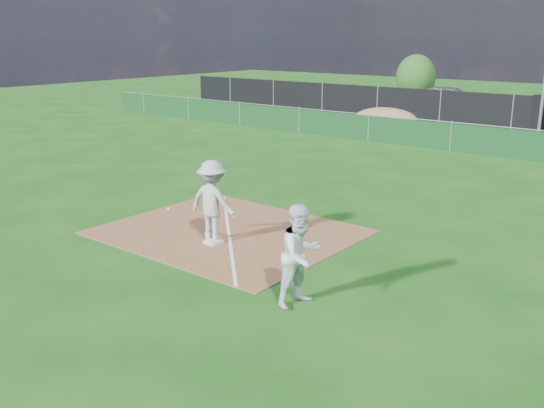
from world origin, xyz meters
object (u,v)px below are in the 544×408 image
(play_at_first, at_px, (213,201))
(tree_left, at_px, (416,77))
(runner, at_px, (301,255))
(first_base, at_px, (214,242))
(car_left, at_px, (450,99))

(play_at_first, bearing_deg, tree_left, 107.62)
(runner, bearing_deg, first_base, 79.36)
(first_base, relative_size, runner, 0.19)
(runner, relative_size, car_left, 0.39)
(runner, bearing_deg, car_left, 28.42)
(tree_left, bearing_deg, runner, -67.49)
(runner, xyz_separation_m, tree_left, (-13.81, 33.34, 0.79))
(first_base, distance_m, car_left, 28.39)
(car_left, height_order, tree_left, tree_left)
(runner, xyz_separation_m, car_left, (-9.39, 29.18, -0.12))
(play_at_first, distance_m, runner, 4.02)
(runner, distance_m, car_left, 30.65)
(play_at_first, bearing_deg, car_left, 101.61)
(first_base, relative_size, play_at_first, 0.18)
(play_at_first, bearing_deg, runner, -22.47)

